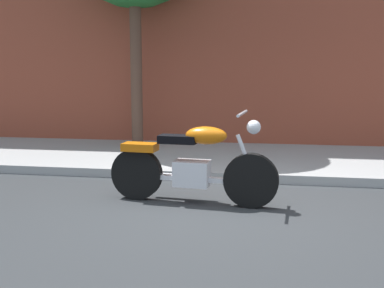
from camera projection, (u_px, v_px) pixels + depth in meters
ground_plane at (222, 210)px, 5.34m from camera, size 60.00×60.00×0.00m
sidewalk at (237, 159)px, 8.15m from camera, size 23.31×3.03×0.14m
motorcycle at (192, 166)px, 5.56m from camera, size 2.15×0.70×1.17m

